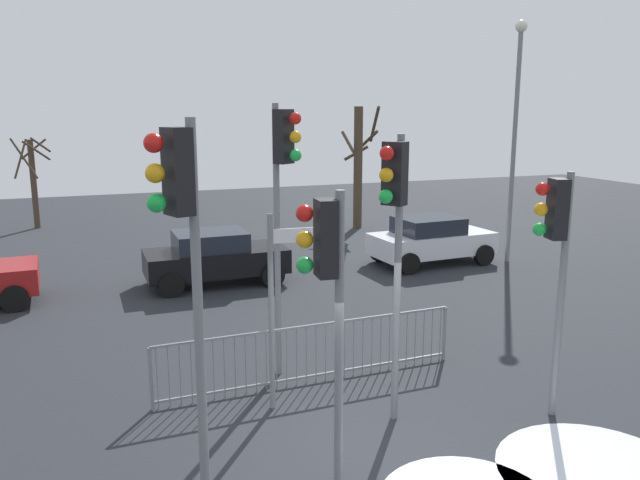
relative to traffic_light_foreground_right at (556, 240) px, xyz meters
name	(u,v)px	position (x,y,z in m)	size (l,w,h in m)	color
ground_plane	(369,450)	(-3.01, 0.00, -2.80)	(60.00, 60.00, 0.00)	#26282D
traffic_light_foreground_right	(556,240)	(0.00, 0.00, 0.00)	(0.55, 0.37, 3.82)	slate
traffic_light_foreground_left	(394,216)	(-2.37, 0.64, 0.40)	(0.50, 0.44, 4.37)	slate
traffic_light_mid_left	(183,237)	(-5.58, -0.76, 0.59)	(0.55, 0.37, 4.63)	slate
traffic_light_rear_right	(283,181)	(-3.35, 2.86, 0.72)	(0.44, 0.50, 4.82)	slate
traffic_light_mid_right	(327,278)	(-3.96, -0.77, 0.00)	(0.57, 0.34, 3.82)	slate
direction_sign_post	(275,302)	(-3.85, 1.72, -1.03)	(0.79, 0.12, 3.16)	slate
pedestrian_guard_railing	(311,353)	(-3.01, 2.40, -2.25)	(5.51, 0.21, 1.07)	slate
car_white_far	(431,239)	(3.44, 9.31, -2.04)	(3.89, 2.12, 1.47)	silver
car_black_near	(215,257)	(-3.29, 9.36, -2.04)	(3.81, 1.95, 1.47)	black
street_lamp	(516,119)	(5.86, 8.68, 1.62)	(0.36, 0.36, 7.29)	slate
bare_tree_left	(33,178)	(-8.38, 20.20, -0.78)	(1.47, 1.44, 3.67)	#473828
bare_tree_centre	(359,164)	(3.84, 15.71, -0.24)	(1.41, 1.48, 4.85)	#473828
snow_patch_kerb	(598,472)	(-0.42, -1.60, -2.79)	(2.63, 2.63, 0.01)	silver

